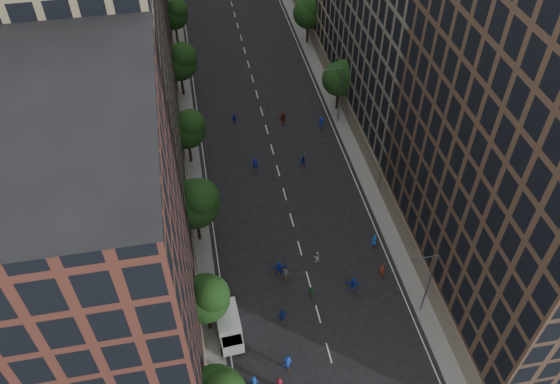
# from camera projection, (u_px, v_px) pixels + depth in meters

# --- Properties ---
(ground) EXTENTS (240.00, 240.00, 0.00)m
(ground) POSITION_uv_depth(u_px,v_px,m) (273.00, 152.00, 75.15)
(ground) COLOR black
(ground) RESTS_ON ground
(sidewalk_left) EXTENTS (4.00, 105.00, 0.15)m
(sidewalk_left) POSITION_uv_depth(u_px,v_px,m) (182.00, 128.00, 78.74)
(sidewalk_left) COLOR slate
(sidewalk_left) RESTS_ON ground
(sidewalk_right) EXTENTS (4.00, 105.00, 0.15)m
(sidewalk_right) POSITION_uv_depth(u_px,v_px,m) (342.00, 110.00, 81.94)
(sidewalk_right) COLOR slate
(sidewalk_right) RESTS_ON ground
(bldg_left_a) EXTENTS (14.00, 22.00, 30.00)m
(bldg_left_a) POSITION_uv_depth(u_px,v_px,m) (95.00, 273.00, 41.79)
(bldg_left_a) COLOR #542920
(bldg_left_a) RESTS_ON ground
(bldg_left_b) EXTENTS (14.00, 26.00, 34.00)m
(bldg_left_b) POSITION_uv_depth(u_px,v_px,m) (102.00, 80.00, 57.18)
(bldg_left_b) COLOR #91805F
(bldg_left_b) RESTS_ON ground
(bldg_left_c) EXTENTS (14.00, 20.00, 28.00)m
(bldg_left_c) POSITION_uv_depth(u_px,v_px,m) (114.00, 8.00, 75.38)
(bldg_left_c) COLOR #542920
(bldg_left_c) RESTS_ON ground
(bldg_right_a) EXTENTS (14.00, 30.00, 36.00)m
(bldg_right_a) POSITION_uv_depth(u_px,v_px,m) (536.00, 150.00, 47.55)
(bldg_right_a) COLOR #4A3528
(bldg_right_a) RESTS_ON ground
(bldg_right_b) EXTENTS (14.00, 28.00, 33.00)m
(bldg_right_b) POSITION_uv_depth(u_px,v_px,m) (414.00, 13.00, 68.89)
(bldg_right_b) COLOR #6A6257
(bldg_right_b) RESTS_ON ground
(tree_left_1) EXTENTS (4.80, 4.80, 8.21)m
(tree_left_1) POSITION_uv_depth(u_px,v_px,m) (207.00, 297.00, 51.49)
(tree_left_1) COLOR black
(tree_left_1) RESTS_ON ground
(tree_left_2) EXTENTS (5.60, 5.60, 9.45)m
(tree_left_2) POSITION_uv_depth(u_px,v_px,m) (196.00, 202.00, 59.31)
(tree_left_2) COLOR black
(tree_left_2) RESTS_ON ground
(tree_left_3) EXTENTS (5.00, 5.00, 8.58)m
(tree_left_3) POSITION_uv_depth(u_px,v_px,m) (188.00, 128.00, 69.49)
(tree_left_3) COLOR black
(tree_left_3) RESTS_ON ground
(tree_left_4) EXTENTS (5.40, 5.40, 9.08)m
(tree_left_4) POSITION_uv_depth(u_px,v_px,m) (180.00, 61.00, 80.49)
(tree_left_4) COLOR black
(tree_left_4) RESTS_ON ground
(tree_left_5) EXTENTS (4.80, 4.80, 8.33)m
(tree_left_5) POSITION_uv_depth(u_px,v_px,m) (175.00, 14.00, 91.98)
(tree_left_5) COLOR black
(tree_left_5) RESTS_ON ground
(tree_right_a) EXTENTS (5.00, 5.00, 8.39)m
(tree_right_a) POSITION_uv_depth(u_px,v_px,m) (341.00, 77.00, 78.20)
(tree_right_a) COLOR black
(tree_right_a) RESTS_ON ground
(tree_right_b) EXTENTS (5.20, 5.20, 8.83)m
(tree_right_b) POSITION_uv_depth(u_px,v_px,m) (310.00, 11.00, 91.97)
(tree_right_b) COLOR black
(tree_right_b) RESTS_ON ground
(streetlamp_near) EXTENTS (2.64, 0.22, 9.06)m
(streetlamp_near) POSITION_uv_depth(u_px,v_px,m) (427.00, 281.00, 53.31)
(streetlamp_near) COLOR #595B60
(streetlamp_near) RESTS_ON ground
(streetlamp_far) EXTENTS (2.64, 0.22, 9.06)m
(streetlamp_far) POSITION_uv_depth(u_px,v_px,m) (339.00, 92.00, 76.40)
(streetlamp_far) COLOR #595B60
(streetlamp_far) RESTS_ON ground
(cargo_van) EXTENTS (2.66, 5.20, 2.70)m
(cargo_van) POSITION_uv_depth(u_px,v_px,m) (229.00, 326.00, 53.98)
(cargo_van) COLOR #B4B4B6
(cargo_van) RESTS_ON ground
(skater_0) EXTENTS (0.87, 0.61, 1.68)m
(skater_0) POSITION_uv_depth(u_px,v_px,m) (254.00, 382.00, 50.40)
(skater_0) COLOR #1645B6
(skater_0) RESTS_ON ground
(skater_3) EXTENTS (1.29, 1.04, 1.75)m
(skater_3) POSITION_uv_depth(u_px,v_px,m) (288.00, 363.00, 51.73)
(skater_3) COLOR #1532AA
(skater_3) RESTS_ON ground
(skater_4) EXTENTS (1.09, 0.48, 1.83)m
(skater_4) POSITION_uv_depth(u_px,v_px,m) (283.00, 316.00, 55.38)
(skater_4) COLOR navy
(skater_4) RESTS_ON ground
(skater_5) EXTENTS (1.85, 1.05, 1.90)m
(skater_5) POSITION_uv_depth(u_px,v_px,m) (353.00, 285.00, 58.09)
(skater_5) COLOR #133CA0
(skater_5) RESTS_ON ground
(skater_6) EXTENTS (0.93, 0.71, 1.69)m
(skater_6) POSITION_uv_depth(u_px,v_px,m) (280.00, 384.00, 50.27)
(skater_6) COLOR maroon
(skater_6) RESTS_ON ground
(skater_7) EXTENTS (0.74, 0.63, 1.73)m
(skater_7) POSITION_uv_depth(u_px,v_px,m) (382.00, 271.00, 59.53)
(skater_7) COLOR maroon
(skater_7) RESTS_ON ground
(skater_8) EXTENTS (0.83, 0.69, 1.55)m
(skater_8) POSITION_uv_depth(u_px,v_px,m) (317.00, 257.00, 60.96)
(skater_8) COLOR silver
(skater_8) RESTS_ON ground
(skater_9) EXTENTS (1.03, 0.65, 1.52)m
(skater_9) POSITION_uv_depth(u_px,v_px,m) (286.00, 274.00, 59.31)
(skater_9) COLOR #3C3D41
(skater_9) RESTS_ON ground
(skater_10) EXTENTS (0.93, 0.39, 1.59)m
(skater_10) POSITION_uv_depth(u_px,v_px,m) (312.00, 292.00, 57.64)
(skater_10) COLOR #206D36
(skater_10) RESTS_ON ground
(skater_11) EXTENTS (1.77, 0.78, 1.85)m
(skater_11) POSITION_uv_depth(u_px,v_px,m) (279.00, 268.00, 59.67)
(skater_11) COLOR #1536AE
(skater_11) RESTS_ON ground
(skater_12) EXTENTS (0.87, 0.72, 1.54)m
(skater_12) POSITION_uv_depth(u_px,v_px,m) (374.00, 241.00, 62.68)
(skater_12) COLOR #144CA8
(skater_12) RESTS_ON ground
(skater_13) EXTENTS (0.75, 0.56, 1.88)m
(skater_13) POSITION_uv_depth(u_px,v_px,m) (255.00, 164.00, 71.85)
(skater_13) COLOR #161DB6
(skater_13) RESTS_ON ground
(skater_14) EXTENTS (0.82, 0.66, 1.61)m
(skater_14) POSITION_uv_depth(u_px,v_px,m) (303.00, 161.00, 72.48)
(skater_14) COLOR #13249F
(skater_14) RESTS_ON ground
(skater_15) EXTENTS (1.32, 1.05, 1.79)m
(skater_15) POSITION_uv_depth(u_px,v_px,m) (321.00, 123.00, 78.25)
(skater_15) COLOR navy
(skater_15) RESTS_ON ground
(skater_16) EXTENTS (1.04, 0.65, 1.64)m
(skater_16) POSITION_uv_depth(u_px,v_px,m) (235.00, 119.00, 79.01)
(skater_16) COLOR #1517B2
(skater_16) RESTS_ON ground
(skater_17) EXTENTS (1.74, 1.07, 1.79)m
(skater_17) POSITION_uv_depth(u_px,v_px,m) (283.00, 118.00, 79.08)
(skater_17) COLOR maroon
(skater_17) RESTS_ON ground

